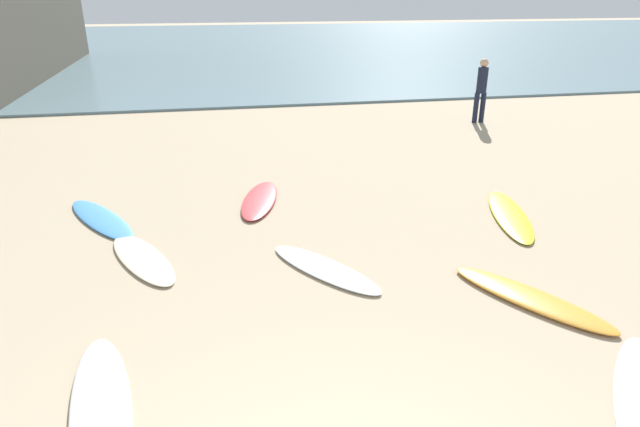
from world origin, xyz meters
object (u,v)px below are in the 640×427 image
object	(u,v)px
surfboard_1	(260,200)
surfboard_3	(101,219)
surfboard_7	(143,259)
surfboard_4	(325,269)
surfboard_5	(101,411)
surfboard_0	(510,215)
surfboard_2	(530,298)
beachgoer_near	(481,87)

from	to	relation	value
surfboard_1	surfboard_3	distance (m)	2.68
surfboard_7	surfboard_1	bearing A→B (deg)	-159.60
surfboard_1	surfboard_4	size ratio (longest dim) A/B	0.99
surfboard_3	surfboard_5	xyz separation A→B (m)	(0.77, -4.61, 0.00)
surfboard_0	surfboard_1	xyz separation A→B (m)	(-4.07, 1.50, 0.01)
surfboard_4	surfboard_7	world-z (taller)	surfboard_4
surfboard_0	surfboard_3	distance (m)	6.83
surfboard_3	surfboard_2	bearing A→B (deg)	-63.73
surfboard_0	surfboard_7	bearing A→B (deg)	20.56
surfboard_5	surfboard_2	bearing A→B (deg)	1.07
surfboard_2	surfboard_3	xyz separation A→B (m)	(-5.64, 3.63, -0.01)
surfboard_1	surfboard_5	xyz separation A→B (m)	(-1.88, -4.94, -0.01)
surfboard_3	surfboard_7	xyz separation A→B (m)	(0.83, -1.60, -0.00)
surfboard_7	beachgoer_near	world-z (taller)	beachgoer_near
surfboard_1	surfboard_4	bearing A→B (deg)	117.61
surfboard_3	surfboard_4	distance (m)	4.07
surfboard_2	beachgoer_near	distance (m)	9.71
surfboard_2	beachgoer_near	xyz separation A→B (m)	(3.70, 8.93, 0.95)
surfboard_2	surfboard_3	bearing A→B (deg)	-64.76
surfboard_2	surfboard_4	bearing A→B (deg)	-59.97
surfboard_3	beachgoer_near	bearing A→B (deg)	-1.39
surfboard_7	beachgoer_near	size ratio (longest dim) A/B	1.08
surfboard_2	surfboard_4	size ratio (longest dim) A/B	1.09
surfboard_7	surfboard_3	bearing A→B (deg)	-88.81
surfboard_2	surfboard_7	bearing A→B (deg)	-54.81
surfboard_2	beachgoer_near	bearing A→B (deg)	-144.52
surfboard_2	surfboard_4	world-z (taller)	surfboard_2
surfboard_0	beachgoer_near	distance (m)	7.05
surfboard_1	surfboard_3	world-z (taller)	surfboard_1
surfboard_3	surfboard_5	distance (m)	4.68
surfboard_5	surfboard_1	bearing A→B (deg)	58.71
surfboard_0	surfboard_1	world-z (taller)	surfboard_1
surfboard_1	surfboard_2	xyz separation A→B (m)	(2.98, -3.95, 0.00)
surfboard_0	surfboard_1	bearing A→B (deg)	-3.83
surfboard_3	surfboard_7	size ratio (longest dim) A/B	1.15
surfboard_7	beachgoer_near	xyz separation A→B (m)	(8.51, 6.90, 0.96)
beachgoer_near	surfboard_5	bearing A→B (deg)	51.17
surfboard_3	surfboard_5	bearing A→B (deg)	-111.46
surfboard_5	surfboard_7	xyz separation A→B (m)	(0.05, 3.01, -0.00)
surfboard_4	surfboard_7	bearing A→B (deg)	127.64
surfboard_5	surfboard_3	bearing A→B (deg)	89.12
surfboard_1	surfboard_7	world-z (taller)	surfboard_1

